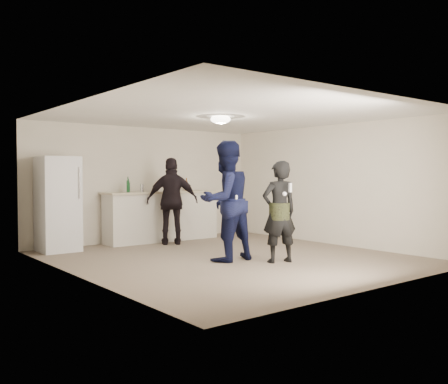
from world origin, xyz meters
TOP-DOWN VIEW (x-y plane):
  - floor at (0.00, 0.00)m, footprint 6.00×6.00m
  - ceiling at (0.00, 0.00)m, footprint 6.00×6.00m
  - wall_back at (0.00, 3.00)m, footprint 6.00×0.00m
  - wall_front at (0.00, -3.00)m, footprint 6.00×0.00m
  - wall_left at (-2.75, 0.00)m, footprint 0.00×6.00m
  - wall_right at (2.75, 0.00)m, footprint 0.00×6.00m
  - counter at (0.20, 2.67)m, footprint 2.60×0.56m
  - counter_top at (0.20, 2.67)m, footprint 2.68×0.64m
  - fridge at (-2.13, 2.60)m, footprint 0.70×0.70m
  - fridge_handle at (-1.85, 2.23)m, footprint 0.02×0.02m
  - ceiling_dome at (0.00, 0.30)m, footprint 0.36×0.36m
  - shaker at (-0.33, 2.61)m, footprint 0.08×0.08m
  - man at (-0.28, -0.20)m, footprint 1.02×0.81m
  - woman at (0.34, -0.86)m, footprint 0.70×0.55m
  - camo_shorts at (0.34, -0.86)m, footprint 0.34×0.34m
  - spectator at (0.08, 2.06)m, footprint 1.14×0.91m
  - remote_man at (-0.28, -0.48)m, footprint 0.04×0.04m
  - nunchuk_man at (-0.16, -0.45)m, footprint 0.07×0.07m
  - remote_woman at (0.34, -1.11)m, footprint 0.04×0.04m
  - nunchuk_woman at (0.24, -1.08)m, footprint 0.07×0.07m
  - bottle_cluster at (0.29, 2.74)m, footprint 1.71×0.28m

SIDE VIEW (x-z plane):
  - floor at x=0.00m, z-range 0.00..0.00m
  - counter at x=0.20m, z-range 0.00..1.05m
  - woman at x=0.34m, z-range 0.00..1.69m
  - camo_shorts at x=0.34m, z-range 0.71..0.99m
  - fridge at x=-2.13m, z-range 0.00..1.80m
  - spectator at x=0.08m, z-range 0.00..1.81m
  - nunchuk_man at x=-0.16m, z-range 0.95..1.01m
  - man at x=-0.28m, z-range 0.00..2.03m
  - remote_man at x=-0.28m, z-range 0.98..1.12m
  - counter_top at x=0.20m, z-range 1.05..1.09m
  - nunchuk_woman at x=0.24m, z-range 1.11..1.18m
  - shaker at x=-0.33m, z-range 1.09..1.26m
  - bottle_cluster at x=0.29m, z-range 1.07..1.32m
  - wall_back at x=0.00m, z-range -1.75..4.25m
  - wall_front at x=0.00m, z-range -1.75..4.25m
  - wall_left at x=-2.75m, z-range -1.75..4.25m
  - wall_right at x=2.75m, z-range -1.75..4.25m
  - remote_woman at x=0.34m, z-range 1.18..1.32m
  - fridge_handle at x=-1.85m, z-range 1.00..1.60m
  - ceiling_dome at x=0.00m, z-range 2.37..2.53m
  - ceiling at x=0.00m, z-range 2.50..2.50m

